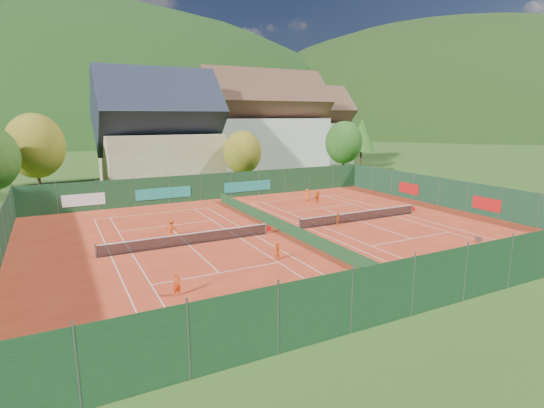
{
  "coord_description": "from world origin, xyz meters",
  "views": [
    {
      "loc": [
        -16.46,
        -29.64,
        9.43
      ],
      "look_at": [
        0.0,
        2.0,
        2.0
      ],
      "focal_mm": 28.0,
      "sensor_mm": 36.0,
      "label": 1
    }
  ],
  "objects_px": {
    "chalet": "(159,137)",
    "player_right_far_b": "(317,197)",
    "hotel_block_b": "(308,130)",
    "hotel_block_a": "(263,128)",
    "player_left_mid": "(278,252)",
    "player_right_near": "(338,219)",
    "player_left_near": "(177,285)",
    "player_left_far": "(171,228)",
    "ball_hopper": "(478,240)",
    "player_right_far_a": "(307,195)"
  },
  "relations": [
    {
      "from": "ball_hopper",
      "to": "player_right_near",
      "type": "distance_m",
      "value": 11.11
    },
    {
      "from": "hotel_block_a",
      "to": "player_left_far",
      "type": "relative_size",
      "value": 15.22
    },
    {
      "from": "hotel_block_b",
      "to": "player_right_far_b",
      "type": "bearing_deg",
      "value": -120.63
    },
    {
      "from": "chalet",
      "to": "hotel_block_a",
      "type": "height_order",
      "value": "hotel_block_a"
    },
    {
      "from": "ball_hopper",
      "to": "player_left_near",
      "type": "bearing_deg",
      "value": 175.86
    },
    {
      "from": "player_left_far",
      "to": "player_right_far_a",
      "type": "bearing_deg",
      "value": -129.02
    },
    {
      "from": "chalet",
      "to": "player_right_near",
      "type": "xyz_separation_m",
      "value": [
        8.1,
        -30.58,
        -6.0
      ]
    },
    {
      "from": "chalet",
      "to": "player_left_mid",
      "type": "relative_size",
      "value": 13.33
    },
    {
      "from": "hotel_block_a",
      "to": "player_right_far_b",
      "type": "bearing_deg",
      "value": -104.21
    },
    {
      "from": "chalet",
      "to": "player_left_far",
      "type": "xyz_separation_m",
      "value": [
        -5.54,
        -27.1,
        -5.92
      ]
    },
    {
      "from": "chalet",
      "to": "player_right_far_b",
      "type": "relative_size",
      "value": 11.66
    },
    {
      "from": "chalet",
      "to": "player_right_near",
      "type": "bearing_deg",
      "value": -75.16
    },
    {
      "from": "ball_hopper",
      "to": "player_left_near",
      "type": "distance_m",
      "value": 21.97
    },
    {
      "from": "player_left_far",
      "to": "player_left_near",
      "type": "bearing_deg",
      "value": 104.67
    },
    {
      "from": "hotel_block_a",
      "to": "player_right_far_a",
      "type": "bearing_deg",
      "value": -105.58
    },
    {
      "from": "player_left_near",
      "to": "player_right_near",
      "type": "bearing_deg",
      "value": 21.69
    },
    {
      "from": "chalet",
      "to": "player_right_far_a",
      "type": "relative_size",
      "value": 12.13
    },
    {
      "from": "hotel_block_a",
      "to": "hotel_block_b",
      "type": "relative_size",
      "value": 1.25
    },
    {
      "from": "player_right_far_a",
      "to": "chalet",
      "type": "bearing_deg",
      "value": -57.35
    },
    {
      "from": "player_left_mid",
      "to": "ball_hopper",
      "type": "bearing_deg",
      "value": 1.93
    },
    {
      "from": "player_right_far_b",
      "to": "player_left_mid",
      "type": "bearing_deg",
      "value": 17.8
    },
    {
      "from": "hotel_block_a",
      "to": "player_left_mid",
      "type": "height_order",
      "value": "hotel_block_a"
    },
    {
      "from": "player_left_near",
      "to": "player_right_far_b",
      "type": "bearing_deg",
      "value": 35.94
    },
    {
      "from": "hotel_block_a",
      "to": "hotel_block_b",
      "type": "height_order",
      "value": "hotel_block_a"
    },
    {
      "from": "player_right_near",
      "to": "player_left_mid",
      "type": "bearing_deg",
      "value": 154.11
    },
    {
      "from": "player_left_near",
      "to": "player_left_far",
      "type": "relative_size",
      "value": 0.91
    },
    {
      "from": "hotel_block_a",
      "to": "hotel_block_b",
      "type": "bearing_deg",
      "value": 29.74
    },
    {
      "from": "hotel_block_b",
      "to": "player_left_near",
      "type": "relative_size",
      "value": 13.36
    },
    {
      "from": "hotel_block_a",
      "to": "player_left_near",
      "type": "relative_size",
      "value": 16.7
    },
    {
      "from": "ball_hopper",
      "to": "hotel_block_b",
      "type": "bearing_deg",
      "value": 70.41
    },
    {
      "from": "chalet",
      "to": "hotel_block_a",
      "type": "distance_m",
      "value": 19.94
    },
    {
      "from": "hotel_block_b",
      "to": "ball_hopper",
      "type": "relative_size",
      "value": 21.6
    },
    {
      "from": "player_left_far",
      "to": "player_right_near",
      "type": "distance_m",
      "value": 14.08
    },
    {
      "from": "ball_hopper",
      "to": "player_right_far_b",
      "type": "distance_m",
      "value": 18.9
    },
    {
      "from": "player_right_far_b",
      "to": "hotel_block_b",
      "type": "bearing_deg",
      "value": -151.72
    },
    {
      "from": "player_right_near",
      "to": "player_left_near",
      "type": "bearing_deg",
      "value": 148.61
    },
    {
      "from": "player_left_near",
      "to": "hotel_block_a",
      "type": "bearing_deg",
      "value": 54.17
    },
    {
      "from": "hotel_block_a",
      "to": "hotel_block_b",
      "type": "xyz_separation_m",
      "value": [
        14.0,
        8.0,
        -0.76
      ]
    },
    {
      "from": "chalet",
      "to": "player_right_far_b",
      "type": "xyz_separation_m",
      "value": [
        12.08,
        -21.34,
        -5.93
      ]
    },
    {
      "from": "hotel_block_b",
      "to": "player_left_near",
      "type": "xyz_separation_m",
      "value": [
        -41.19,
        -52.58,
        -5.97
      ]
    },
    {
      "from": "ball_hopper",
      "to": "player_left_far",
      "type": "distance_m",
      "value": 23.27
    },
    {
      "from": "player_right_far_a",
      "to": "player_right_near",
      "type": "bearing_deg",
      "value": 72.6
    },
    {
      "from": "chalet",
      "to": "hotel_block_b",
      "type": "relative_size",
      "value": 0.94
    },
    {
      "from": "hotel_block_b",
      "to": "player_left_mid",
      "type": "bearing_deg",
      "value": -123.99
    },
    {
      "from": "player_left_far",
      "to": "player_right_far_b",
      "type": "xyz_separation_m",
      "value": [
        17.61,
        5.76,
        -0.01
      ]
    },
    {
      "from": "chalet",
      "to": "hotel_block_b",
      "type": "xyz_separation_m",
      "value": [
        33.0,
        14.0,
        -0.01
      ]
    },
    {
      "from": "hotel_block_a",
      "to": "player_left_near",
      "type": "height_order",
      "value": "hotel_block_a"
    },
    {
      "from": "player_left_far",
      "to": "hotel_block_a",
      "type": "bearing_deg",
      "value": -98.87
    },
    {
      "from": "player_right_near",
      "to": "player_right_far_b",
      "type": "height_order",
      "value": "player_right_far_b"
    },
    {
      "from": "player_right_far_b",
      "to": "player_right_near",
      "type": "bearing_deg",
      "value": 35.65
    }
  ]
}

